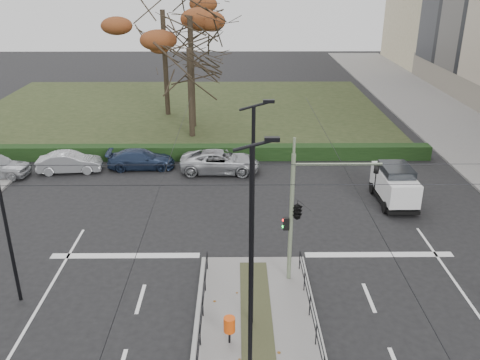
# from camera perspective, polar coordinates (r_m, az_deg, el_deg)

# --- Properties ---
(ground) EXTENTS (140.00, 140.00, 0.00)m
(ground) POSITION_cam_1_polar(r_m,az_deg,el_deg) (19.83, 1.91, -16.50)
(ground) COLOR black
(ground) RESTS_ON ground
(sidewalk_east) EXTENTS (8.00, 90.00, 0.14)m
(sidewalk_east) POSITION_cam_1_polar(r_m,az_deg,el_deg) (43.63, 25.07, 3.86)
(sidewalk_east) COLOR slate
(sidewalk_east) RESTS_ON ground
(park) EXTENTS (38.00, 26.00, 0.10)m
(park) POSITION_cam_1_polar(r_m,az_deg,el_deg) (49.27, -6.64, 7.79)
(park) COLOR #232C16
(park) RESTS_ON ground
(hedge) EXTENTS (38.00, 1.00, 1.00)m
(hedge) POSITION_cam_1_polar(r_m,az_deg,el_deg) (36.41, -8.74, 3.07)
(hedge) COLOR black
(hedge) RESTS_ON ground
(median_railing) EXTENTS (4.14, 13.24, 0.92)m
(median_railing) POSITION_cam_1_polar(r_m,az_deg,el_deg) (17.23, 2.32, -19.44)
(median_railing) COLOR black
(median_railing) RESTS_ON median_island
(catenary) EXTENTS (20.00, 34.00, 6.00)m
(catenary) POSITION_cam_1_polar(r_m,az_deg,el_deg) (19.29, 1.85, -5.52)
(catenary) COLOR black
(catenary) RESTS_ON ground
(traffic_light) EXTENTS (3.89, 2.19, 5.70)m
(traffic_light) POSITION_cam_1_polar(r_m,az_deg,el_deg) (20.90, 6.71, -3.22)
(traffic_light) COLOR slate
(traffic_light) RESTS_ON median_island
(litter_bin) EXTENTS (0.41, 0.41, 1.06)m
(litter_bin) POSITION_cam_1_polar(r_m,az_deg,el_deg) (18.62, -1.20, -15.97)
(litter_bin) COLOR black
(litter_bin) RESTS_ON median_island
(streetlamp_median_near) EXTENTS (0.72, 0.15, 8.67)m
(streetlamp_median_near) POSITION_cam_1_polar(r_m,az_deg,el_deg) (14.01, 1.29, -12.01)
(streetlamp_median_near) COLOR black
(streetlamp_median_near) RESTS_ON median_island
(streetlamp_median_far) EXTENTS (0.72, 0.15, 8.58)m
(streetlamp_median_far) POSITION_cam_1_polar(r_m,az_deg,el_deg) (17.58, 1.48, -4.48)
(streetlamp_median_far) COLOR black
(streetlamp_median_far) RESTS_ON median_island
(parked_car_second) EXTENTS (4.28, 1.88, 1.37)m
(parked_car_second) POSITION_cam_1_polar(r_m,az_deg,el_deg) (35.46, -18.58, 1.89)
(parked_car_second) COLOR #A1A4A9
(parked_car_second) RESTS_ON ground
(parked_car_third) EXTENTS (4.55, 2.01, 1.30)m
(parked_car_third) POSITION_cam_1_polar(r_m,az_deg,el_deg) (34.93, -11.05, 2.32)
(parked_car_third) COLOR #1E2B46
(parked_car_third) RESTS_ON ground
(parked_car_fourth) EXTENTS (5.30, 2.57, 1.45)m
(parked_car_fourth) POSITION_cam_1_polar(r_m,az_deg,el_deg) (33.65, -2.25, 2.08)
(parked_car_fourth) COLOR #A1A4A9
(parked_car_fourth) RESTS_ON ground
(white_van) EXTENTS (1.97, 4.15, 2.25)m
(white_van) POSITION_cam_1_polar(r_m,az_deg,el_deg) (30.29, 16.98, -0.40)
(white_van) COLOR silver
(white_van) RESTS_ON ground
(rust_tree) EXTENTS (9.29, 9.29, 12.11)m
(rust_tree) POSITION_cam_1_polar(r_m,az_deg,el_deg) (46.34, -8.72, 18.37)
(rust_tree) COLOR black
(rust_tree) RESTS_ON park
(bare_tree_center) EXTENTS (6.94, 6.94, 11.95)m
(bare_tree_center) POSITION_cam_1_polar(r_m,az_deg,el_deg) (42.30, -5.63, 16.96)
(bare_tree_center) COLOR black
(bare_tree_center) RESTS_ON park
(bare_tree_near) EXTENTS (6.47, 6.47, 9.18)m
(bare_tree_near) POSITION_cam_1_polar(r_m,az_deg,el_deg) (39.77, -5.71, 13.79)
(bare_tree_near) COLOR black
(bare_tree_near) RESTS_ON park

